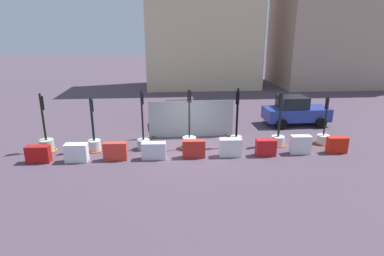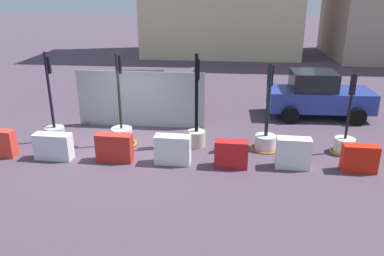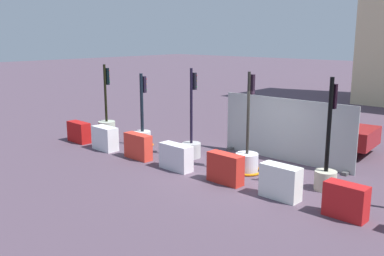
# 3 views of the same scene
# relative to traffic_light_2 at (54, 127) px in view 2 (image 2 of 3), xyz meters

# --- Properties ---
(ground_plane) EXTENTS (120.00, 120.00, 0.00)m
(ground_plane) POSITION_rel_traffic_light_2_xyz_m (2.43, -0.19, -0.51)
(ground_plane) COLOR #503F4E
(traffic_light_2) EXTENTS (0.65, 0.65, 3.05)m
(traffic_light_2) POSITION_rel_traffic_light_2_xyz_m (0.00, 0.00, 0.00)
(traffic_light_2) COLOR #AAA8A8
(traffic_light_2) RESTS_ON ground_plane
(traffic_light_3) EXTENTS (0.96, 0.96, 3.07)m
(traffic_light_3) POSITION_rel_traffic_light_2_xyz_m (2.35, -0.07, -0.08)
(traffic_light_3) COLOR silver
(traffic_light_3) RESTS_ON ground_plane
(traffic_light_4) EXTENTS (0.59, 0.59, 3.06)m
(traffic_light_4) POSITION_rel_traffic_light_2_xyz_m (4.82, 0.06, 0.13)
(traffic_light_4) COLOR #BAB69E
(traffic_light_4) RESTS_ON ground_plane
(traffic_light_5) EXTENTS (0.92, 0.92, 2.82)m
(traffic_light_5) POSITION_rel_traffic_light_2_xyz_m (7.08, 0.04, -0.04)
(traffic_light_5) COLOR silver
(traffic_light_5) RESTS_ON ground_plane
(traffic_light_6) EXTENTS (0.83, 0.83, 2.56)m
(traffic_light_6) POSITION_rel_traffic_light_2_xyz_m (9.55, 0.01, -0.14)
(traffic_light_6) COLOR silver
(traffic_light_6) RESTS_ON ground_plane
(construction_barrier_3) EXTENTS (1.15, 0.46, 0.81)m
(construction_barrier_3) POSITION_rel_traffic_light_2_xyz_m (0.57, -1.36, -0.10)
(construction_barrier_3) COLOR silver
(construction_barrier_3) RESTS_ON ground_plane
(construction_barrier_4) EXTENTS (1.09, 0.43, 0.86)m
(construction_barrier_4) POSITION_rel_traffic_light_2_xyz_m (2.47, -1.32, -0.08)
(construction_barrier_4) COLOR red
(construction_barrier_4) RESTS_ON ground_plane
(construction_barrier_5) EXTENTS (1.07, 0.46, 0.88)m
(construction_barrier_5) POSITION_rel_traffic_light_2_xyz_m (4.24, -1.32, -0.07)
(construction_barrier_5) COLOR white
(construction_barrier_5) RESTS_ON ground_plane
(construction_barrier_6) EXTENTS (0.98, 0.46, 0.81)m
(construction_barrier_6) POSITION_rel_traffic_light_2_xyz_m (5.97, -1.38, -0.10)
(construction_barrier_6) COLOR red
(construction_barrier_6) RESTS_ON ground_plane
(construction_barrier_7) EXTENTS (0.99, 0.46, 0.92)m
(construction_barrier_7) POSITION_rel_traffic_light_2_xyz_m (7.75, -1.26, -0.05)
(construction_barrier_7) COLOR silver
(construction_barrier_7) RESTS_ON ground_plane
(construction_barrier_8) EXTENTS (0.99, 0.42, 0.80)m
(construction_barrier_8) POSITION_rel_traffic_light_2_xyz_m (9.60, -1.32, -0.11)
(construction_barrier_8) COLOR red
(construction_barrier_8) RESTS_ON ground_plane
(car_red_compact) EXTENTS (4.18, 2.46, 1.53)m
(car_red_compact) POSITION_rel_traffic_light_2_xyz_m (2.52, 3.97, 0.25)
(car_red_compact) COLOR #A1191B
(car_red_compact) RESTS_ON ground_plane
(car_blue_estate) EXTENTS (4.07, 2.15, 1.84)m
(car_blue_estate) POSITION_rel_traffic_light_2_xyz_m (9.39, 3.60, 0.37)
(car_blue_estate) COLOR #283B94
(car_blue_estate) RESTS_ON ground_plane
(site_fence_panel) EXTENTS (4.76, 0.50, 2.10)m
(site_fence_panel) POSITION_rel_traffic_light_2_xyz_m (2.59, 1.77, 0.50)
(site_fence_panel) COLOR #9BA4A4
(site_fence_panel) RESTS_ON ground_plane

